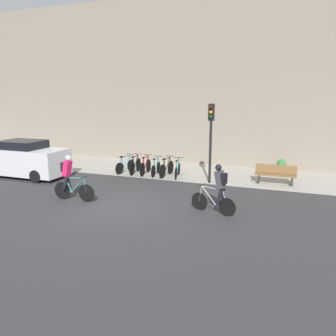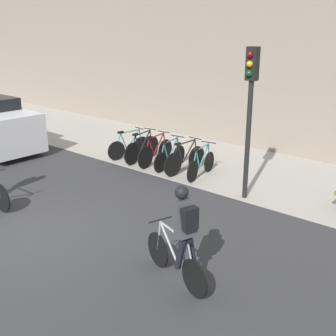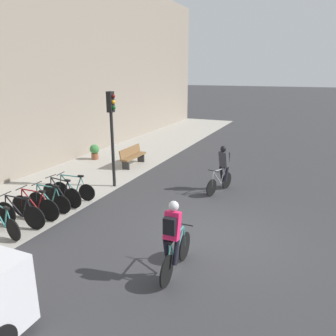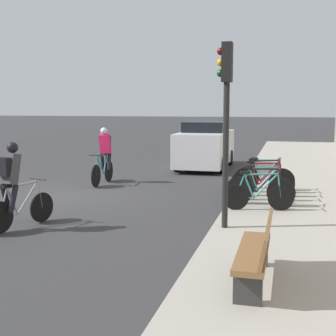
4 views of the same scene
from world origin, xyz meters
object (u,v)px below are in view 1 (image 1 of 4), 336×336
object	(u,v)px
cyclist_grey	(218,188)
parked_bike_5	(178,170)
parked_car	(25,159)
parked_bike_0	(125,165)
cyclist_pink	(69,177)
parked_bike_2	(145,167)
potted_plant	(281,165)
parked_bike_3	(156,168)
parked_bike_4	(167,168)
traffic_light_pole	(211,129)
parked_bike_1	(135,166)
bench	(276,174)

from	to	relation	value
cyclist_grey	parked_bike_5	distance (m)	5.51
parked_bike_5	parked_car	world-z (taller)	parked_car
parked_bike_0	cyclist_grey	bearing A→B (deg)	-37.69
cyclist_pink	parked_bike_2	size ratio (longest dim) A/B	1.05
cyclist_pink	potted_plant	bearing A→B (deg)	44.90
parked_bike_0	parked_bike_3	world-z (taller)	parked_bike_0
parked_bike_3	parked_car	bearing A→B (deg)	-157.31
cyclist_pink	parked_bike_0	xyz separation A→B (m)	(-0.17, 5.01, -0.56)
parked_bike_4	traffic_light_pole	size ratio (longest dim) A/B	0.47
parked_bike_4	parked_bike_0	bearing A→B (deg)	-179.99
parked_bike_2	parked_bike_1	bearing A→B (deg)	180.00
parked_bike_1	parked_bike_5	world-z (taller)	parked_bike_1
parked_car	potted_plant	world-z (taller)	parked_car
parked_bike_4	parked_bike_5	bearing A→B (deg)	-0.16
cyclist_grey	parked_bike_2	bearing A→B (deg)	136.04
cyclist_grey	parked_bike_0	bearing A→B (deg)	142.31
cyclist_pink	parked_car	xyz separation A→B (m)	(-4.49, 2.47, -0.05)
parked_bike_1	parked_car	distance (m)	5.55
parked_bike_5	potted_plant	bearing A→B (deg)	28.31
parked_bike_3	parked_bike_5	size ratio (longest dim) A/B	0.96
parked_car	bench	bearing A→B (deg)	13.28
parked_bike_3	parked_bike_4	size ratio (longest dim) A/B	0.92
potted_plant	bench	bearing A→B (deg)	-95.06
parked_bike_0	parked_bike_2	distance (m)	1.18
parked_bike_4	parked_car	bearing A→B (deg)	-159.12
traffic_light_pole	parked_bike_0	bearing A→B (deg)	173.17
parked_bike_4	cyclist_pink	bearing A→B (deg)	-113.51
parked_bike_0	parked_car	distance (m)	5.04
cyclist_grey	potted_plant	distance (m)	7.50
cyclist_pink	parked_car	world-z (taller)	parked_car
potted_plant	parked_bike_5	bearing A→B (deg)	-151.69
parked_bike_5	traffic_light_pole	world-z (taller)	traffic_light_pole
parked_bike_1	cyclist_pink	bearing A→B (deg)	-94.74
potted_plant	parked_car	bearing A→B (deg)	-156.92
parked_bike_0	traffic_light_pole	distance (m)	5.23
parked_bike_1	parked_bike_3	size ratio (longest dim) A/B	1.09
cyclist_grey	parked_car	world-z (taller)	parked_car
parked_bike_5	potted_plant	xyz separation A→B (m)	(4.91, 2.65, 0.05)
bench	potted_plant	world-z (taller)	bench
parked_bike_0	parked_bike_5	distance (m)	2.95
traffic_light_pole	parked_bike_5	bearing A→B (deg)	162.39
cyclist_grey	parked_bike_4	world-z (taller)	cyclist_grey
cyclist_pink	bench	xyz separation A→B (m)	(7.47, 5.29, -0.47)
traffic_light_pole	potted_plant	xyz separation A→B (m)	(3.13, 3.21, -2.11)
parked_bike_1	bench	size ratio (longest dim) A/B	0.94
parked_bike_0	traffic_light_pole	xyz separation A→B (m)	(4.73, -0.57, 2.16)
parked_bike_2	bench	size ratio (longest dim) A/B	0.93
parked_bike_4	bench	distance (m)	5.30
cyclist_grey	parked_bike_2	world-z (taller)	cyclist_grey
parked_bike_3	parked_car	distance (m)	6.62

